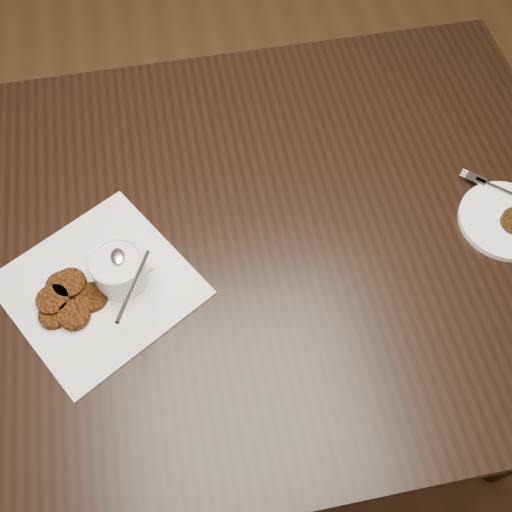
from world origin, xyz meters
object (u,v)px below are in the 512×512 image
Objects in this scene: table at (209,323)px; sauce_ramekin at (115,260)px; napkin at (99,287)px; plate_with_patty at (507,219)px.

sauce_ramekin is (-0.14, -0.05, 0.44)m from table.
sauce_ramekin is at bearing 10.48° from napkin.
sauce_ramekin reaches higher than table.
napkin is 0.08m from sauce_ramekin.
plate_with_patty is at bearing -1.23° from sauce_ramekin.
table is 0.42m from napkin.
sauce_ramekin is 0.74× the size of plate_with_patty.
sauce_ramekin is (0.04, 0.01, 0.07)m from napkin.
table is at bearing 20.72° from sauce_ramekin.
sauce_ramekin reaches higher than plate_with_patty.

